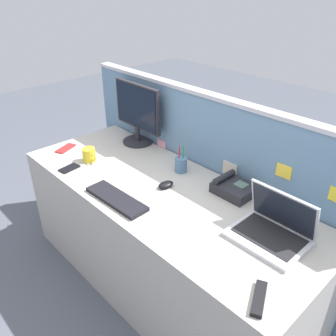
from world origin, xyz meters
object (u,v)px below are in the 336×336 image
Objects in this scene: computer_mouse_right_hand at (166,185)px; cell_phone_red_case at (66,148)px; keyboard_main at (116,199)px; tv_remote at (259,298)px; desktop_monitor at (137,112)px; laptop at (274,227)px; desk_phone at (233,188)px; coffee_mug at (89,155)px; cell_phone_black_slab at (69,168)px; pen_cup at (181,164)px.

computer_mouse_right_hand reaches higher than cell_phone_red_case.
tv_remote is at bearing -2.47° from keyboard_main.
desktop_monitor is 1.29m from laptop.
desk_phone is at bearing -2.87° from desktop_monitor.
laptop is 2.78× the size of coffee_mug.
desk_phone is (0.90, -0.05, -0.20)m from desktop_monitor.
computer_mouse_right_hand is 0.59× the size of tv_remote.
tv_remote reaches higher than cell_phone_black_slab.
computer_mouse_right_hand is at bearing -142.35° from desk_phone.
desktop_monitor is at bearing 177.13° from desk_phone.
laptop is at bearing 8.44° from cell_phone_black_slab.
keyboard_main is 2.60× the size of cell_phone_red_case.
pen_cup reaches higher than cell_phone_red_case.
laptop is at bearing -9.48° from desktop_monitor.
laptop reaches higher than cell_phone_red_case.
cell_phone_red_case is at bearing 168.96° from keyboard_main.
keyboard_main is 0.30m from computer_mouse_right_hand.
tv_remote is (0.92, -0.00, -0.00)m from keyboard_main.
computer_mouse_right_hand is at bearing -69.52° from pen_cup.
keyboard_main is 0.49m from cell_phone_black_slab.
cell_phone_red_case is (-0.77, 0.12, -0.01)m from keyboard_main.
cell_phone_red_case is (-0.86, -0.17, -0.01)m from computer_mouse_right_hand.
computer_mouse_right_hand is at bearing 71.33° from keyboard_main.
desk_phone reaches higher than cell_phone_red_case.
pen_cup reaches higher than keyboard_main.
tv_remote is (1.43, -0.57, -0.23)m from desktop_monitor.
cell_phone_red_case is (-1.52, -0.24, -0.05)m from laptop.
laptop is 1.27m from coffee_mug.
laptop is 1.54m from cell_phone_red_case.
laptop is 1.30m from cell_phone_black_slab.
desktop_monitor is 3.63× the size of coffee_mug.
desktop_monitor is 2.07× the size of desk_phone.
cell_phone_black_slab and cell_phone_red_case have the same top height.
laptop reaches higher than cell_phone_black_slab.
desktop_monitor reaches higher than pen_cup.
laptop reaches higher than keyboard_main.
desk_phone is at bearing 23.08° from coffee_mug.
tv_remote is 1.38× the size of coffee_mug.
desktop_monitor is at bearing 83.42° from cell_phone_black_slab.
desk_phone is at bearing 108.93° from tv_remote.
keyboard_main is 2.36× the size of tv_remote.
desktop_monitor reaches higher than cell_phone_red_case.
computer_mouse_right_hand is at bearing -173.97° from laptop.
desk_phone is 1.40× the size of cell_phone_red_case.
pen_cup reaches higher than coffee_mug.
pen_cup is at bearing 170.39° from laptop.
cell_phone_red_case is at bearing -120.07° from desktop_monitor.
keyboard_main is (-0.39, -0.53, -0.02)m from desk_phone.
cell_phone_black_slab is at bearing -87.80° from coffee_mug.
desktop_monitor is 4.45× the size of computer_mouse_right_hand.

